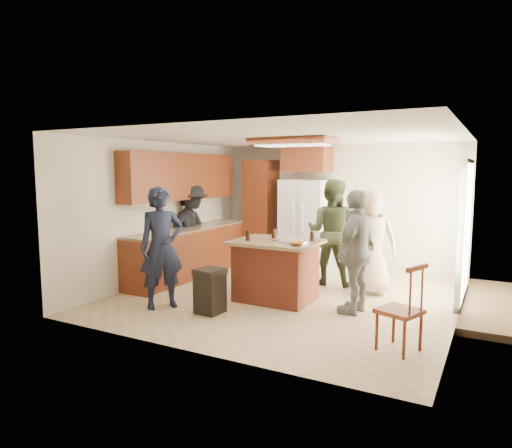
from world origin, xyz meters
The scene contains 12 objects.
person_front_left centered at (-1.36, -1.36, 0.88)m, with size 0.64×0.47×1.77m, color black.
person_behind_left centered at (0.35, 1.12, 0.92)m, with size 0.90×0.55×1.84m, color #364025.
person_behind_right centered at (1.11, 0.81, 0.86)m, with size 0.84×0.55×1.73m, color tan.
person_side_right centered at (1.19, -0.27, 0.87)m, with size 1.02×0.52×1.74m, color gray.
person_counter centered at (-2.28, 0.62, 0.87)m, with size 1.12×0.52×1.74m, color black.
left_cabinetry centered at (-2.24, 0.40, 0.96)m, with size 0.64×3.00×2.30m.
back_wall_units centered at (-1.33, 2.20, 1.38)m, with size 1.80×0.60×2.45m.
refrigerator centered at (-0.55, 2.12, 0.90)m, with size 0.90×0.76×1.80m.
kitchen_island centered at (-0.07, -0.24, 0.47)m, with size 1.28×1.03×0.93m.
island_items centered at (0.18, -0.32, 0.96)m, with size 0.98×0.61×0.15m.
trash_bin centered at (-0.60, -1.25, 0.32)m, with size 0.42×0.42×0.63m.
spindle_chair centered at (2.02, -1.39, 0.45)m, with size 0.54×0.54×0.99m.
Camera 1 is at (2.91, -6.44, 2.01)m, focal length 32.00 mm.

